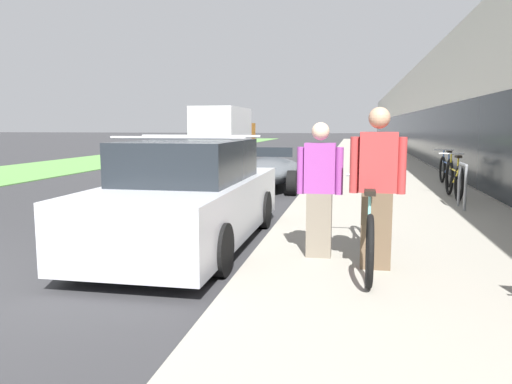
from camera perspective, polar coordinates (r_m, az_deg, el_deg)
The scene contains 12 objects.
sidewalk_slab at distance 24.49m, azimuth 13.07°, elevation 3.67°, with size 4.04×70.00×0.13m.
storefront_facade at distance 33.37m, azimuth 25.04°, elevation 8.00°, with size 10.01×70.00×4.62m.
lawn_strip at distance 30.79m, azimuth -11.37°, elevation 4.39°, with size 4.64×70.00×0.03m.
tandem_bicycle at distance 5.90m, azimuth 12.56°, elevation -3.78°, with size 0.52×2.91×0.89m.
person_rider at distance 5.45m, azimuth 13.68°, elevation 0.40°, with size 0.58×0.23×1.72m.
person_bystander at distance 5.83m, azimuth 7.28°, elevation 0.23°, with size 0.53×0.21×1.56m.
bike_rack_hoop at distance 9.96m, azimuth 22.53°, elevation 1.17°, with size 0.05×0.60×0.84m.
cruiser_bike_nearest at distance 11.33m, azimuth 21.69°, elevation 1.31°, with size 0.52×1.78×0.93m.
cruiser_bike_middle at distance 13.83m, azimuth 20.88°, elevation 2.34°, with size 0.52×1.74×0.90m.
parked_sedan_curbside at distance 6.97m, azimuth -7.54°, elevation -0.63°, with size 1.80×4.49×1.53m.
vintage_roadster_curbside at distance 13.18m, azimuth 1.44°, elevation 2.41°, with size 1.76×3.97×1.07m.
moving_truck at distance 29.38m, azimuth -3.59°, elevation 7.01°, with size 2.44×6.99×2.68m.
Camera 1 is at (5.10, -3.42, 1.66)m, focal length 35.00 mm.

